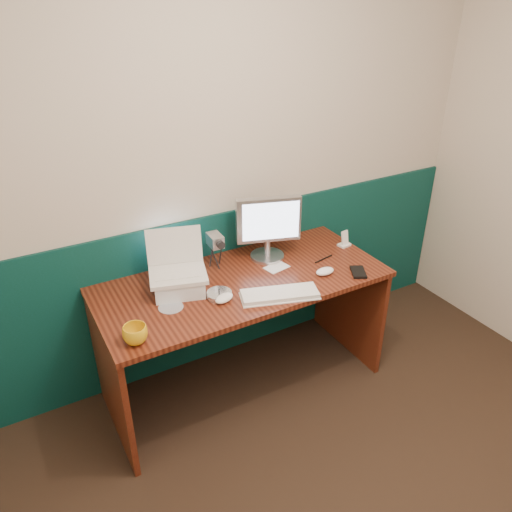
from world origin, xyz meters
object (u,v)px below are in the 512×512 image
keyboard (280,295)px  mug (135,334)px  camcorder (215,249)px  laptop (176,256)px  desk (243,334)px  monitor (268,229)px

keyboard → mug: size_ratio=3.52×
camcorder → keyboard: bearing=-69.0°
mug → keyboard: bearing=0.2°
mug → camcorder: size_ratio=0.52×
laptop → camcorder: (0.28, 0.15, -0.10)m
desk → laptop: (-0.35, 0.06, 0.59)m
keyboard → monitor: bearing=86.3°
monitor → desk: bearing=-129.6°
mug → monitor: bearing=23.5°
desk → laptop: 0.68m
mug → camcorder: 0.77m
desk → camcorder: size_ratio=7.29×
laptop → desk: bearing=6.4°
camcorder → laptop: bearing=-150.0°
monitor → keyboard: size_ratio=0.93×
keyboard → mug: (-0.77, -0.00, 0.03)m
desk → keyboard: (0.09, -0.24, 0.39)m
desk → mug: mug is taller
laptop → mug: 0.48m
monitor → laptop: bearing=-152.6°
monitor → mug: (-0.93, -0.40, -0.14)m
desk → monitor: bearing=32.2°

